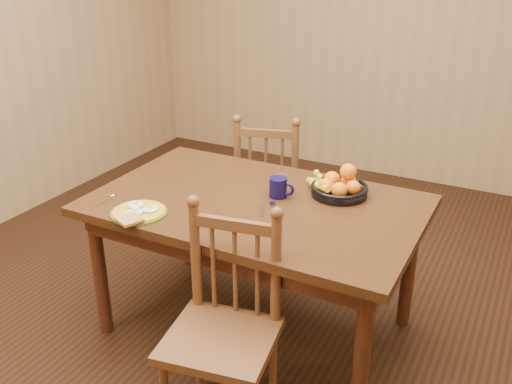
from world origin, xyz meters
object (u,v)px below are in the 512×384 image
at_px(chair_near, 224,330).
at_px(breakfast_plate, 139,212).
at_px(dining_table, 256,217).
at_px(fruit_bowl, 339,186).
at_px(coffee_mug, 279,187).
at_px(chair_far, 270,187).

bearing_deg(chair_near, breakfast_plate, 148.22).
xyz_separation_m(dining_table, fruit_bowl, (0.33, 0.26, 0.13)).
relative_size(coffee_mug, fruit_bowl, 0.41).
bearing_deg(chair_near, coffee_mug, 88.48).
bearing_deg(coffee_mug, chair_far, 119.36).
bearing_deg(dining_table, chair_far, 111.37).
bearing_deg(breakfast_plate, coffee_mug, 44.52).
height_order(chair_near, coffee_mug, chair_near).
bearing_deg(fruit_bowl, coffee_mug, -148.16).
xyz_separation_m(breakfast_plate, fruit_bowl, (0.75, 0.65, 0.03)).
distance_m(chair_near, fruit_bowl, 0.96).
bearing_deg(fruit_bowl, dining_table, -141.84).
xyz_separation_m(dining_table, coffee_mug, (0.08, 0.10, 0.14)).
distance_m(coffee_mug, fruit_bowl, 0.30).
height_order(chair_far, coffee_mug, chair_far).
xyz_separation_m(chair_near, fruit_bowl, (0.15, 0.89, 0.33)).
distance_m(dining_table, coffee_mug, 0.19).
bearing_deg(coffee_mug, breakfast_plate, -135.48).
distance_m(breakfast_plate, fruit_bowl, 0.99).
xyz_separation_m(coffee_mug, fruit_bowl, (0.26, 0.16, -0.00)).
relative_size(chair_far, fruit_bowl, 2.95).
xyz_separation_m(chair_far, fruit_bowl, (0.64, -0.52, 0.33)).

